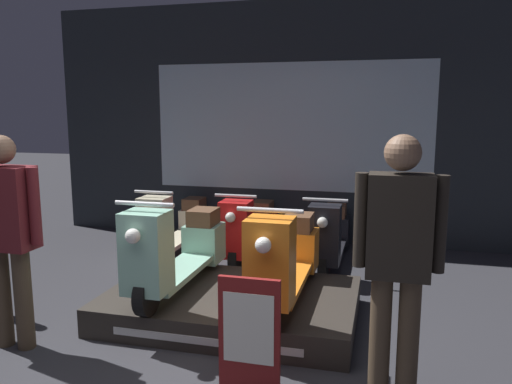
{
  "coord_description": "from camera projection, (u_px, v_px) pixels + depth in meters",
  "views": [
    {
      "loc": [
        1.26,
        -2.7,
        1.78
      ],
      "look_at": [
        0.01,
        2.11,
        0.96
      ],
      "focal_mm": 35.0,
      "sensor_mm": 36.0,
      "label": 1
    }
  ],
  "objects": [
    {
      "name": "person_left_browsing",
      "position": [
        7.0,
        226.0,
        3.66
      ],
      "size": [
        0.58,
        0.24,
        1.61
      ],
      "color": "#473828",
      "rests_on": "ground_plane"
    },
    {
      "name": "scooter_backrow_0",
      "position": [
        176.0,
        225.0,
        6.28
      ],
      "size": [
        0.47,
        1.66,
        0.88
      ],
      "color": "black",
      "rests_on": "ground_plane"
    },
    {
      "name": "price_sign_board",
      "position": [
        249.0,
        335.0,
        3.13
      ],
      "size": [
        0.4,
        0.04,
        0.76
      ],
      "color": "maroon",
      "rests_on": "ground_plane"
    },
    {
      "name": "scooter_backrow_2",
      "position": [
        330.0,
        235.0,
        5.8
      ],
      "size": [
        0.47,
        1.66,
        0.88
      ],
      "color": "black",
      "rests_on": "ground_plane"
    },
    {
      "name": "shop_wall_back",
      "position": [
        290.0,
        123.0,
        6.7
      ],
      "size": [
        6.78,
        0.09,
        3.2
      ],
      "color": "#23282D",
      "rests_on": "ground_plane"
    },
    {
      "name": "display_platform",
      "position": [
        232.0,
        305.0,
        4.31
      ],
      "size": [
        2.11,
        1.38,
        0.24
      ],
      "color": "#2D2823",
      "rests_on": "ground_plane"
    },
    {
      "name": "scooter_display_left",
      "position": [
        178.0,
        250.0,
        4.32
      ],
      "size": [
        0.47,
        1.66,
        0.88
      ],
      "color": "black",
      "rests_on": "display_platform"
    },
    {
      "name": "scooter_backrow_1",
      "position": [
        250.0,
        230.0,
        6.04
      ],
      "size": [
        0.47,
        1.66,
        0.88
      ],
      "color": "black",
      "rests_on": "ground_plane"
    },
    {
      "name": "scooter_display_right",
      "position": [
        286.0,
        258.0,
        4.09
      ],
      "size": [
        0.47,
        1.66,
        0.88
      ],
      "color": "black",
      "rests_on": "display_platform"
    },
    {
      "name": "person_right_browsing",
      "position": [
        398.0,
        252.0,
        2.97
      ],
      "size": [
        0.53,
        0.21,
        1.65
      ],
      "color": "#473828",
      "rests_on": "ground_plane"
    }
  ]
}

